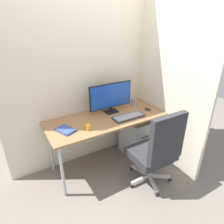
# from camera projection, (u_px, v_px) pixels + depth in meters

# --- Properties ---
(ground_plane) EXTENTS (8.00, 8.00, 0.00)m
(ground_plane) POSITION_uv_depth(u_px,v_px,m) (107.00, 163.00, 2.86)
(ground_plane) COLOR slate
(wall_back) EXTENTS (2.50, 0.04, 2.80)m
(wall_back) POSITION_uv_depth(u_px,v_px,m) (93.00, 63.00, 2.54)
(wall_back) COLOR beige
(wall_back) RESTS_ON ground_plane
(wall_side_right) EXTENTS (0.04, 1.57, 2.80)m
(wall_side_right) POSITION_uv_depth(u_px,v_px,m) (165.00, 63.00, 2.54)
(wall_side_right) COLOR beige
(wall_side_right) RESTS_ON ground_plane
(desk) EXTENTS (1.58, 0.65, 0.75)m
(desk) POSITION_uv_depth(u_px,v_px,m) (107.00, 122.00, 2.56)
(desk) COLOR #996B42
(desk) RESTS_ON ground_plane
(office_chair) EXTENTS (0.56, 0.57, 1.04)m
(office_chair) POSITION_uv_depth(u_px,v_px,m) (157.00, 149.00, 2.26)
(office_chair) COLOR black
(office_chair) RESTS_ON ground_plane
(filing_cabinet) EXTENTS (0.38, 0.46, 0.60)m
(filing_cabinet) POSITION_uv_depth(u_px,v_px,m) (137.00, 136.00, 2.96)
(filing_cabinet) COLOR #B2B5BA
(filing_cabinet) RESTS_ON ground_plane
(monitor) EXTENTS (0.63, 0.15, 0.41)m
(monitor) POSITION_uv_depth(u_px,v_px,m) (111.00, 97.00, 2.61)
(monitor) COLOR black
(monitor) RESTS_ON desk
(keyboard) EXTENTS (0.44, 0.18, 0.02)m
(keyboard) POSITION_uv_depth(u_px,v_px,m) (129.00, 117.00, 2.54)
(keyboard) COLOR #333338
(keyboard) RESTS_ON desk
(mouse) EXTENTS (0.09, 0.12, 0.03)m
(mouse) POSITION_uv_depth(u_px,v_px,m) (148.00, 109.00, 2.76)
(mouse) COLOR #333338
(mouse) RESTS_ON desk
(pen_holder) EXTENTS (0.09, 0.09, 0.17)m
(pen_holder) POSITION_uv_depth(u_px,v_px,m) (134.00, 101.00, 2.91)
(pen_holder) COLOR gray
(pen_holder) RESTS_ON desk
(notebook) EXTENTS (0.22, 0.26, 0.03)m
(notebook) POSITION_uv_depth(u_px,v_px,m) (66.00, 130.00, 2.23)
(notebook) COLOR #334C8C
(notebook) RESTS_ON desk
(desk_clamp_accessory) EXTENTS (0.04, 0.04, 0.08)m
(desk_clamp_accessory) POSITION_uv_depth(u_px,v_px,m) (88.00, 127.00, 2.23)
(desk_clamp_accessory) COLOR orange
(desk_clamp_accessory) RESTS_ON desk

